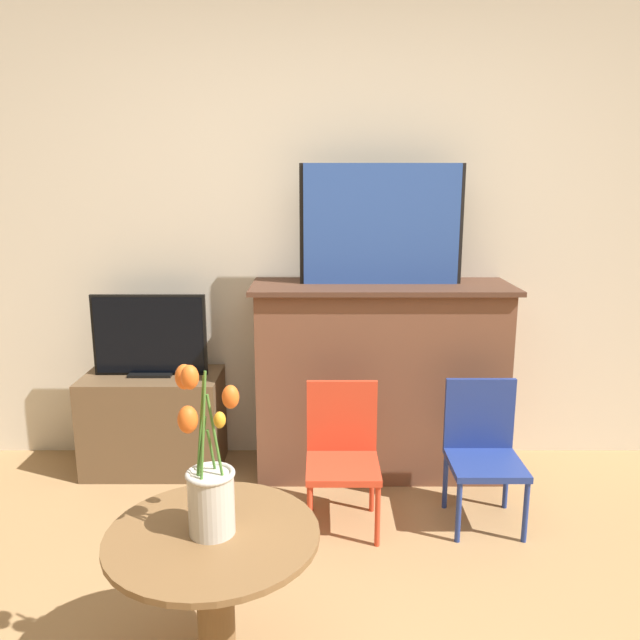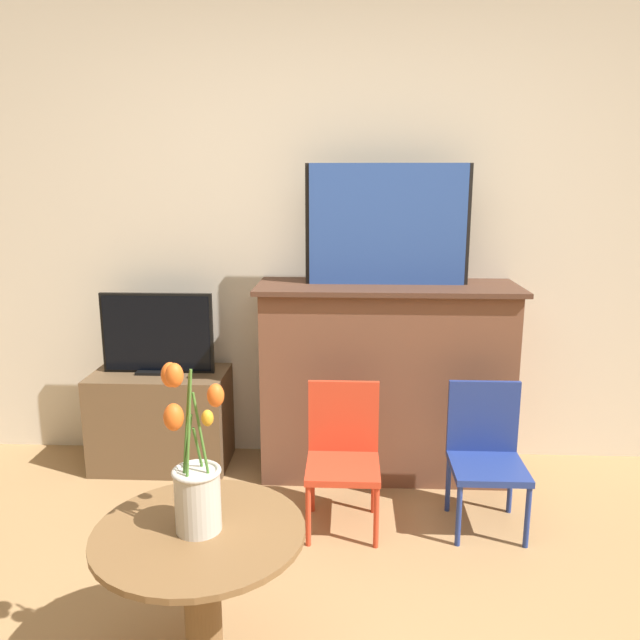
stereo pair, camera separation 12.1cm
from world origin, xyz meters
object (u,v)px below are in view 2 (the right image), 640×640
(painting, at_px, (387,225))
(vase_tulips, at_px, (195,479))
(chair_red, at_px, (343,449))
(chair_blue, at_px, (486,449))
(tv_monitor, at_px, (157,335))

(painting, distance_m, vase_tulips, 1.80)
(painting, relative_size, chair_red, 1.27)
(chair_red, relative_size, vase_tulips, 1.24)
(chair_red, xyz_separation_m, vase_tulips, (-0.42, -1.00, 0.35))
(chair_red, bearing_deg, chair_blue, 2.74)
(painting, height_order, chair_red, painting)
(chair_red, bearing_deg, painting, 69.18)
(painting, bearing_deg, chair_blue, -50.01)
(tv_monitor, xyz_separation_m, chair_red, (1.01, -0.56, -0.39))
(chair_blue, bearing_deg, vase_tulips, -136.18)
(chair_red, height_order, chair_blue, same)
(painting, distance_m, chair_blue, 1.20)
(chair_blue, bearing_deg, chair_red, -177.26)
(painting, xyz_separation_m, tv_monitor, (-1.22, 0.00, -0.59))
(painting, height_order, vase_tulips, painting)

